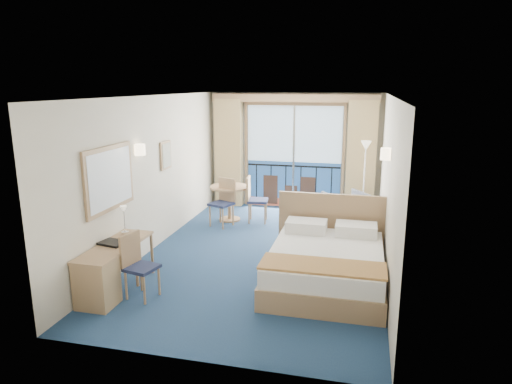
% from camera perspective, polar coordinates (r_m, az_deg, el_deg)
% --- Properties ---
extents(floor, '(6.50, 6.50, 0.00)m').
position_cam_1_polar(floor, '(8.02, 1.00, -7.75)').
color(floor, navy).
rests_on(floor, ground).
extents(room_walls, '(4.04, 6.54, 2.72)m').
position_cam_1_polar(room_walls, '(7.57, 1.05, 4.91)').
color(room_walls, beige).
rests_on(room_walls, ground).
extents(balcony_door, '(2.36, 0.03, 2.52)m').
position_cam_1_polar(balcony_door, '(10.79, 4.69, 4.00)').
color(balcony_door, navy).
rests_on(balcony_door, room_walls).
extents(curtain_left, '(0.65, 0.22, 2.55)m').
position_cam_1_polar(curtain_left, '(10.97, -3.43, 4.88)').
color(curtain_left, tan).
rests_on(curtain_left, room_walls).
extents(curtain_right, '(0.65, 0.22, 2.55)m').
position_cam_1_polar(curtain_right, '(10.50, 13.02, 4.18)').
color(curtain_right, tan).
rests_on(curtain_right, room_walls).
extents(pelmet, '(3.80, 0.25, 0.18)m').
position_cam_1_polar(pelmet, '(10.54, 4.78, 11.64)').
color(pelmet, '#9E7656').
rests_on(pelmet, room_walls).
extents(mirror, '(0.05, 1.25, 0.95)m').
position_cam_1_polar(mirror, '(6.95, -17.83, 1.61)').
color(mirror, '#9E7656').
rests_on(mirror, room_walls).
extents(wall_print, '(0.04, 0.42, 0.52)m').
position_cam_1_polar(wall_print, '(8.64, -11.20, 4.53)').
color(wall_print, '#9E7656').
rests_on(wall_print, room_walls).
extents(sconce_left, '(0.18, 0.18, 0.18)m').
position_cam_1_polar(sconce_left, '(7.66, -14.33, 5.15)').
color(sconce_left, '#FFE1B2').
rests_on(sconce_left, room_walls).
extents(sconce_right, '(0.18, 0.18, 0.18)m').
position_cam_1_polar(sconce_right, '(7.24, 16.01, 4.60)').
color(sconce_right, '#FFE1B2').
rests_on(sconce_right, room_walls).
extents(bed, '(1.80, 2.14, 1.13)m').
position_cam_1_polar(bed, '(6.87, 8.81, -8.79)').
color(bed, '#9E7656').
rests_on(bed, ground).
extents(nightstand, '(0.43, 0.41, 0.57)m').
position_cam_1_polar(nightstand, '(8.34, 13.90, -5.24)').
color(nightstand, '#9A7C51').
rests_on(nightstand, ground).
extents(phone, '(0.21, 0.18, 0.08)m').
position_cam_1_polar(phone, '(8.20, 14.32, -3.20)').
color(phone, silver).
rests_on(phone, nightstand).
extents(armchair, '(1.10, 1.11, 0.74)m').
position_cam_1_polar(armchair, '(9.56, 11.22, -2.18)').
color(armchair, '#4A4E5A').
rests_on(armchair, ground).
extents(floor_lamp, '(0.24, 0.24, 1.73)m').
position_cam_1_polar(floor_lamp, '(9.93, 13.50, 3.83)').
color(floor_lamp, silver).
rests_on(floor_lamp, ground).
extents(desk, '(0.50, 1.44, 0.68)m').
position_cam_1_polar(desk, '(6.56, -18.80, -9.94)').
color(desk, '#9E7656').
rests_on(desk, ground).
extents(desk_chair, '(0.47, 0.47, 0.91)m').
position_cam_1_polar(desk_chair, '(6.54, -14.66, -8.42)').
color(desk_chair, '#1F2749').
rests_on(desk_chair, ground).
extents(folder, '(0.40, 0.33, 0.03)m').
position_cam_1_polar(folder, '(6.81, -17.47, -6.08)').
color(folder, black).
rests_on(folder, desk).
extents(desk_lamp, '(0.11, 0.11, 0.42)m').
position_cam_1_polar(desk_lamp, '(7.12, -16.19, -2.65)').
color(desk_lamp, silver).
rests_on(desk_lamp, desk).
extents(round_table, '(0.84, 0.84, 0.75)m').
position_cam_1_polar(round_table, '(9.83, -3.34, -0.30)').
color(round_table, '#9E7656').
rests_on(round_table, ground).
extents(table_chair_a, '(0.48, 0.47, 0.98)m').
position_cam_1_polar(table_chair_a, '(9.70, -0.28, -0.59)').
color(table_chair_a, '#1F2749').
rests_on(table_chair_a, ground).
extents(table_chair_b, '(0.55, 0.55, 0.98)m').
position_cam_1_polar(table_chair_b, '(9.49, -4.04, -0.91)').
color(table_chair_b, '#1F2749').
rests_on(table_chair_b, ground).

